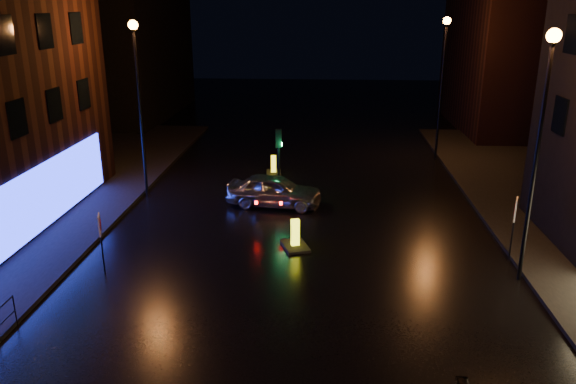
# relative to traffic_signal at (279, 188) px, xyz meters

# --- Properties ---
(ground) EXTENTS (120.00, 120.00, 0.00)m
(ground) POSITION_rel_traffic_signal_xyz_m (1.20, -14.00, -0.50)
(ground) COLOR black
(ground) RESTS_ON ground
(building_far_left) EXTENTS (8.00, 16.00, 14.00)m
(building_far_left) POSITION_rel_traffic_signal_xyz_m (-14.80, 21.00, 6.50)
(building_far_left) COLOR black
(building_far_left) RESTS_ON ground
(building_far_right) EXTENTS (8.00, 14.00, 12.00)m
(building_far_right) POSITION_rel_traffic_signal_xyz_m (16.20, 18.00, 5.50)
(building_far_right) COLOR black
(building_far_right) RESTS_ON ground
(street_lamp_lfar) EXTENTS (0.44, 0.44, 8.37)m
(street_lamp_lfar) POSITION_rel_traffic_signal_xyz_m (-6.60, -0.00, 5.06)
(street_lamp_lfar) COLOR black
(street_lamp_lfar) RESTS_ON ground
(street_lamp_rnear) EXTENTS (0.44, 0.44, 8.37)m
(street_lamp_rnear) POSITION_rel_traffic_signal_xyz_m (9.00, -8.00, 5.06)
(street_lamp_rnear) COLOR black
(street_lamp_rnear) RESTS_ON ground
(street_lamp_rfar) EXTENTS (0.44, 0.44, 8.37)m
(street_lamp_rfar) POSITION_rel_traffic_signal_xyz_m (9.00, 8.00, 5.06)
(street_lamp_rfar) COLOR black
(street_lamp_rfar) RESTS_ON ground
(traffic_signal) EXTENTS (1.40, 2.40, 3.45)m
(traffic_signal) POSITION_rel_traffic_signal_xyz_m (0.00, 0.00, 0.00)
(traffic_signal) COLOR black
(traffic_signal) RESTS_ON ground
(silver_hatchback) EXTENTS (4.61, 2.32, 1.51)m
(silver_hatchback) POSITION_rel_traffic_signal_xyz_m (-0.13, -1.10, 0.25)
(silver_hatchback) COLOR #A6A9AE
(silver_hatchback) RESTS_ON ground
(bollard_near) EXTENTS (1.29, 1.56, 1.17)m
(bollard_near) POSITION_rel_traffic_signal_xyz_m (1.12, -5.84, -0.25)
(bollard_near) COLOR black
(bollard_near) RESTS_ON ground
(bollard_far) EXTENTS (0.90, 1.27, 1.05)m
(bollard_far) POSITION_rel_traffic_signal_xyz_m (-0.64, 4.14, -0.27)
(bollard_far) COLOR black
(bollard_far) RESTS_ON ground
(road_sign_left) EXTENTS (0.22, 0.52, 2.21)m
(road_sign_left) POSITION_rel_traffic_signal_xyz_m (-5.48, -8.51, 1.16)
(road_sign_left) COLOR black
(road_sign_left) RESTS_ON ground
(road_sign_right) EXTENTS (0.25, 0.58, 2.45)m
(road_sign_right) POSITION_rel_traffic_signal_xyz_m (9.10, -6.53, 1.33)
(road_sign_right) COLOR black
(road_sign_right) RESTS_ON ground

